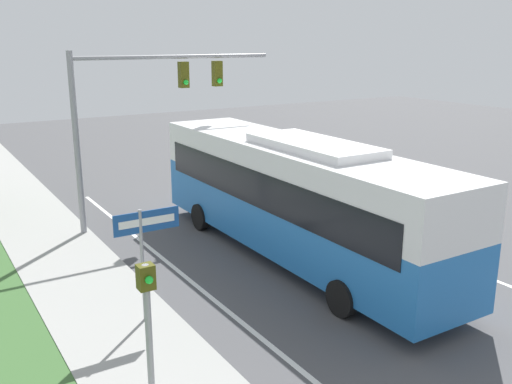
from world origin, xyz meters
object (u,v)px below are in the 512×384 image
object	(u,v)px
bus	(293,192)
pedestrian_signal	(148,312)
street_sign	(145,241)
signal_gantry	(143,100)

from	to	relation	value
bus	pedestrian_signal	xyz separation A→B (m)	(-6.46, -4.79, -0.13)
pedestrian_signal	bus	bearing A→B (deg)	36.56
bus	street_sign	world-z (taller)	bus
street_sign	bus	bearing A→B (deg)	17.64
bus	signal_gantry	xyz separation A→B (m)	(-2.57, 5.30, 2.40)
pedestrian_signal	signal_gantry	bearing A→B (deg)	68.94
street_sign	signal_gantry	bearing A→B (deg)	68.63
signal_gantry	street_sign	xyz separation A→B (m)	(-2.74, -6.99, -2.41)
pedestrian_signal	street_sign	distance (m)	3.31
bus	street_sign	bearing A→B (deg)	-162.36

